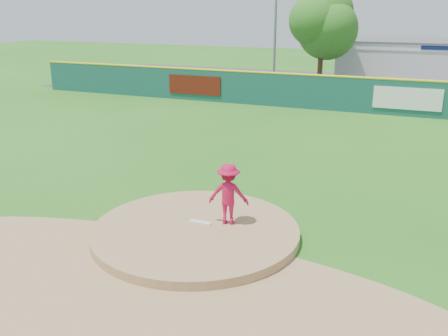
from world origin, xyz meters
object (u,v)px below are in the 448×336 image
at_px(pool_building_grp, 441,62).
at_px(deciduous_tree, 323,25).
at_px(playground_slide, 131,76).
at_px(pitcher, 229,194).
at_px(van, 428,95).
at_px(light_pole_left, 276,2).

relative_size(pool_building_grp, deciduous_tree, 2.07).
bearing_deg(playground_slide, deciduous_tree, 14.18).
bearing_deg(playground_slide, pitcher, -52.18).
bearing_deg(pool_building_grp, playground_slide, -154.21).
xyz_separation_m(pitcher, deciduous_tree, (-2.70, 24.39, 3.47)).
xyz_separation_m(pool_building_grp, playground_slide, (-21.57, -10.42, -0.86)).
distance_m(van, playground_slide, 20.91).
height_order(pool_building_grp, playground_slide, pool_building_grp).
xyz_separation_m(pitcher, van, (4.63, 20.31, -0.31)).
bearing_deg(van, pitcher, 178.27).
height_order(pitcher, van, pitcher).
relative_size(van, deciduous_tree, 0.74).
bearing_deg(deciduous_tree, light_pole_left, 153.43).
bearing_deg(pitcher, playground_slide, -64.75).
distance_m(playground_slide, deciduous_tree, 14.49).
bearing_deg(van, deciduous_tree, 72.02).
xyz_separation_m(pitcher, light_pole_left, (-6.70, 26.39, 4.97)).
distance_m(van, deciduous_tree, 9.20).
xyz_separation_m(playground_slide, deciduous_tree, (13.57, 3.43, 3.75)).
xyz_separation_m(pitcher, playground_slide, (-16.27, 20.96, -0.28)).
distance_m(playground_slide, light_pole_left, 12.19).
height_order(playground_slide, light_pole_left, light_pole_left).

